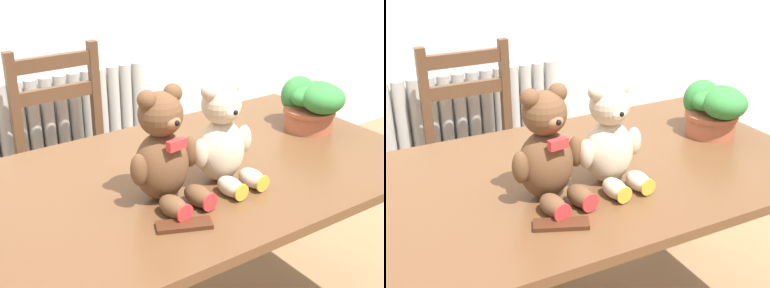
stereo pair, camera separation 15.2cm
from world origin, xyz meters
The scene contains 7 objects.
radiator centered at (-0.05, 1.52, 0.35)m, with size 0.89×0.10×0.76m.
dining_table centered at (0.00, 0.44, 0.62)m, with size 1.41×0.87×0.71m.
wooden_chair_behind centered at (-0.13, 1.21, 0.47)m, with size 0.41×0.45×0.94m.
teddy_bear_left centered at (-0.20, 0.33, 0.85)m, with size 0.23×0.24×0.33m.
teddy_bear_right centered at (0.00, 0.33, 0.85)m, with size 0.22×0.22×0.31m.
potted_plant centered at (0.53, 0.48, 0.82)m, with size 0.21×0.26×0.19m.
chocolate_bar centered at (-0.24, 0.18, 0.72)m, with size 0.15×0.05×0.01m, color #472314.
Camera 2 is at (-0.75, -0.89, 1.45)m, focal length 50.00 mm.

